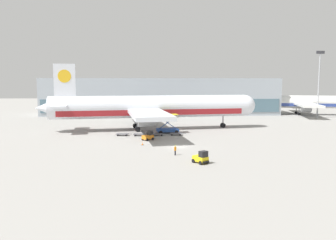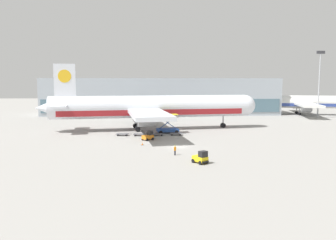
{
  "view_description": "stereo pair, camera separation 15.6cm",
  "coord_description": "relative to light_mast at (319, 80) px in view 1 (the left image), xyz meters",
  "views": [
    {
      "loc": [
        -5.53,
        -62.43,
        12.38
      ],
      "look_at": [
        -1.5,
        10.57,
        4.0
      ],
      "focal_mm": 35.0,
      "sensor_mm": 36.0,
      "label": 1
    },
    {
      "loc": [
        -5.37,
        -62.44,
        12.38
      ],
      "look_at": [
        -1.5,
        10.57,
        4.0
      ],
      "focal_mm": 35.0,
      "sensor_mm": 36.0,
      "label": 2
    }
  ],
  "objects": [
    {
      "name": "ground_plane",
      "position": [
        -52.73,
        -48.06,
        -13.41
      ],
      "size": [
        400.0,
        400.0,
        0.0
      ],
      "primitive_type": "plane",
      "color": "gray"
    },
    {
      "name": "baggage_dolly_third",
      "position": [
        -56.51,
        -34.71,
        -13.02
      ],
      "size": [
        3.76,
        1.75,
        0.48
      ],
      "rotation": [
        0.0,
        0.0,
        -0.09
      ],
      "color": "#56565B",
      "rests_on": "ground_plane"
    },
    {
      "name": "baggage_dolly_trail",
      "position": [
        -52.12,
        -34.25,
        -13.02
      ],
      "size": [
        3.76,
        1.75,
        0.48
      ],
      "rotation": [
        0.0,
        0.0,
        -0.09
      ],
      "color": "#56565B",
      "rests_on": "ground_plane"
    },
    {
      "name": "airplane_distant",
      "position": [
        1.67,
        12.39,
        -8.6
      ],
      "size": [
        47.09,
        39.98,
        14.0
      ],
      "rotation": [
        0.0,
        0.0,
        -0.23
      ],
      "color": "white",
      "rests_on": "ground_plane"
    },
    {
      "name": "light_mast",
      "position": [
        0.0,
        0.0,
        0.0
      ],
      "size": [
        2.8,
        0.5,
        23.14
      ],
      "color": "#9EA0A5",
      "rests_on": "ground_plane"
    },
    {
      "name": "terminal_building",
      "position": [
        -53.85,
        18.89,
        -6.42
      ],
      "size": [
        90.0,
        18.2,
        14.0
      ],
      "color": "#9EA8B2",
      "rests_on": "ground_plane"
    },
    {
      "name": "baggage_dolly_second",
      "position": [
        -60.74,
        -34.78,
        -13.02
      ],
      "size": [
        3.76,
        1.75,
        0.48
      ],
      "rotation": [
        0.0,
        0.0,
        -0.09
      ],
      "color": "#56565B",
      "rests_on": "ground_plane"
    },
    {
      "name": "airplane_main",
      "position": [
        -58.52,
        -24.69,
        -7.57
      ],
      "size": [
        57.89,
        48.64,
        17.0
      ],
      "rotation": [
        0.0,
        0.0,
        0.14
      ],
      "color": "silver",
      "rests_on": "ground_plane"
    },
    {
      "name": "traffic_cone_near",
      "position": [
        -59.81,
        -46.16,
        -13.11
      ],
      "size": [
        0.4,
        0.4,
        0.61
      ],
      "color": "black",
      "rests_on": "ground_plane"
    },
    {
      "name": "baggage_dolly_lead",
      "position": [
        -64.79,
        -34.28,
        -13.02
      ],
      "size": [
        3.76,
        1.75,
        0.48
      ],
      "rotation": [
        0.0,
        0.0,
        -0.09
      ],
      "color": "#56565B",
      "rests_on": "ground_plane"
    },
    {
      "name": "ground_crew_near",
      "position": [
        -53.99,
        -55.59,
        -12.42
      ],
      "size": [
        0.38,
        0.49,
        1.69
      ],
      "rotation": [
        0.0,
        0.0,
        4.12
      ],
      "color": "black",
      "rests_on": "ground_plane"
    },
    {
      "name": "scissor_lift_loader",
      "position": [
        -53.99,
        -31.09,
        -11.58
      ],
      "size": [
        5.56,
        3.99,
        4.65
      ],
      "rotation": [
        0.0,
        0.0,
        0.14
      ],
      "color": "#284C99",
      "rests_on": "ground_plane"
    },
    {
      "name": "baggage_tug_mid",
      "position": [
        -58.67,
        -40.61,
        -12.53
      ],
      "size": [
        2.75,
        2.71,
        2.0
      ],
      "rotation": [
        0.0,
        0.0,
        0.75
      ],
      "color": "orange",
      "rests_on": "ground_plane"
    },
    {
      "name": "baggage_tug_foreground",
      "position": [
        -50.44,
        -61.53,
        -12.53
      ],
      "size": [
        2.59,
        2.81,
        2.0
      ],
      "rotation": [
        0.0,
        0.0,
        -0.98
      ],
      "color": "yellow",
      "rests_on": "ground_plane"
    }
  ]
}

